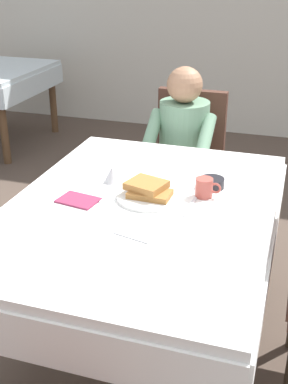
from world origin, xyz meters
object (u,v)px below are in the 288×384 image
syrup_pitcher (112,175)px  chair_diner (187,155)px  breakfast_stack (149,189)px  plate_breakfast (149,197)px  cup_coffee (205,188)px  knife_right_of_plate (191,206)px  diner_person (182,142)px  spoon_near_edge (131,237)px  bowl_butter (212,183)px  fork_left_of_plate (106,194)px  dining_table_main (141,223)px

syrup_pitcher → chair_diner: bearing=82.3°
breakfast_stack → plate_breakfast: bearing=-43.9°
plate_breakfast → breakfast_stack: (-0.00, 0.00, 0.04)m
breakfast_stack → cup_coffee: bearing=21.3°
syrup_pitcher → breakfast_stack: bearing=-28.2°
chair_diner → knife_right_of_plate: bearing=103.5°
diner_person → breakfast_stack: size_ratio=5.47×
syrup_pitcher → spoon_near_edge: syrup_pitcher is taller
syrup_pitcher → cup_coffee: bearing=-3.3°
knife_right_of_plate → chair_diner: bearing=16.0°
bowl_butter → knife_right_of_plate: (-0.05, -0.22, -0.02)m
plate_breakfast → breakfast_stack: 0.04m
syrup_pitcher → spoon_near_edge: (0.25, -0.46, -0.04)m
syrup_pitcher → spoon_near_edge: 0.52m
breakfast_stack → spoon_near_edge: 0.35m
chair_diner → fork_left_of_plate: 1.15m
dining_table_main → cup_coffee: size_ratio=13.49×
syrup_pitcher → knife_right_of_plate: (0.40, -0.14, -0.04)m
dining_table_main → bowl_butter: (0.25, 0.26, 0.11)m
bowl_butter → fork_left_of_plate: bearing=-153.3°
knife_right_of_plate → breakfast_stack: bearing=86.1°
plate_breakfast → syrup_pitcher: syrup_pitcher is taller
spoon_near_edge → knife_right_of_plate: bearing=78.5°
plate_breakfast → fork_left_of_plate: size_ratio=1.56×
plate_breakfast → bowl_butter: size_ratio=2.55×
dining_table_main → breakfast_stack: bearing=79.3°
chair_diner → knife_right_of_plate: 1.18m
bowl_butter → knife_right_of_plate: bearing=-102.8°
dining_table_main → fork_left_of_plate: 0.20m
knife_right_of_plate → dining_table_main: bearing=105.1°
breakfast_stack → bowl_butter: 0.31m
cup_coffee → syrup_pitcher: (-0.44, 0.02, -0.01)m
diner_person → spoon_near_edge: 1.30m
diner_person → plate_breakfast: diner_person is taller
cup_coffee → fork_left_of_plate: size_ratio=0.63×
dining_table_main → chair_diner: 1.18m
breakfast_stack → bowl_butter: (0.24, 0.19, -0.02)m
diner_person → fork_left_of_plate: diner_person is taller
fork_left_of_plate → knife_right_of_plate: (0.38, -0.00, 0.00)m
diner_person → breakfast_stack: 0.96m
diner_person → spoon_near_edge: diner_person is taller
diner_person → dining_table_main: bearing=93.7°
diner_person → cup_coffee: 0.92m
bowl_butter → spoon_near_edge: 0.58m
diner_person → knife_right_of_plate: (0.27, -0.97, 0.07)m
dining_table_main → breakfast_stack: 0.15m
cup_coffee → bowl_butter: bearing=82.3°
diner_person → syrup_pitcher: 0.85m
syrup_pitcher → knife_right_of_plate: bearing=-18.5°
syrup_pitcher → bowl_butter: bearing=10.1°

